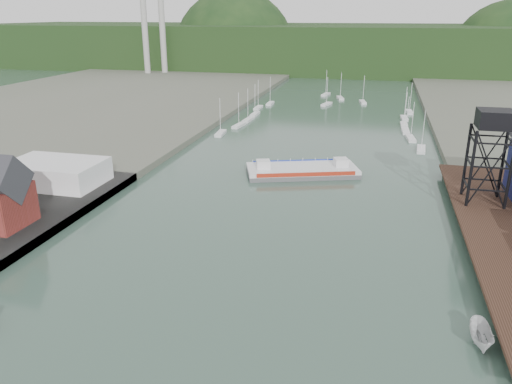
% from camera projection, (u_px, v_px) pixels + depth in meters
% --- Properties ---
extents(east_pier, '(14.00, 70.00, 2.45)m').
position_uv_depth(east_pier, '(511.00, 234.00, 74.97)').
color(east_pier, black).
rests_on(east_pier, ground).
extents(white_shed, '(18.00, 12.00, 4.50)m').
position_uv_depth(white_shed, '(56.00, 173.00, 97.09)').
color(white_shed, silver).
rests_on(white_shed, west_quay).
extents(lift_tower, '(6.50, 6.50, 16.00)m').
position_uv_depth(lift_tower, '(494.00, 125.00, 82.63)').
color(lift_tower, black).
rests_on(lift_tower, east_pier).
extents(marina_sailboats, '(57.71, 92.65, 0.90)m').
position_uv_depth(marina_sailboats, '(329.00, 115.00, 169.17)').
color(marina_sailboats, silver).
rests_on(marina_sailboats, ground).
extents(smokestacks, '(11.20, 8.20, 60.00)m').
position_uv_depth(smokestacks, '(153.00, 19.00, 268.86)').
color(smokestacks, '#9F9E9A').
rests_on(smokestacks, ground).
extents(distant_hills, '(500.00, 120.00, 80.00)m').
position_uv_depth(distant_hills, '(350.00, 51.00, 315.47)').
color(distant_hills, black).
rests_on(distant_hills, ground).
extents(chain_ferry, '(25.43, 16.67, 3.40)m').
position_uv_depth(chain_ferry, '(302.00, 170.00, 108.25)').
color(chain_ferry, '#535356').
rests_on(chain_ferry, ground).
extents(motorboat, '(2.17, 5.69, 2.19)m').
position_uv_depth(motorboat, '(481.00, 336.00, 52.51)').
color(motorboat, silver).
rests_on(motorboat, ground).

